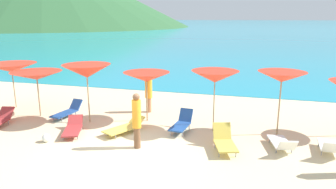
{
  "coord_description": "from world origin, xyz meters",
  "views": [
    {
      "loc": [
        3.92,
        -9.02,
        4.28
      ],
      "look_at": [
        0.68,
        2.9,
        1.2
      ],
      "focal_mm": 33.34,
      "sensor_mm": 36.0,
      "label": 1
    }
  ],
  "objects_px": {
    "umbrella_1": "(37,76)",
    "umbrella_3": "(147,77)",
    "umbrella_2": "(87,71)",
    "lounge_chair_7": "(330,146)",
    "umbrella_5": "(282,77)",
    "umbrella_0": "(12,68)",
    "beachgoer_2": "(137,119)",
    "lounge_chair_6": "(224,141)",
    "beachgoer_1": "(149,92)",
    "lounge_chair_5": "(125,127)",
    "lounge_chair_1": "(0,119)",
    "beach_ball": "(46,138)",
    "lounge_chair_0": "(182,123)",
    "lounge_chair_9": "(68,111)",
    "lounge_chair_3": "(282,143)",
    "umbrella_4": "(215,77)",
    "lounge_chair_8": "(73,128)"
  },
  "relations": [
    {
      "from": "lounge_chair_7",
      "to": "beachgoer_2",
      "type": "relative_size",
      "value": 0.75
    },
    {
      "from": "umbrella_1",
      "to": "umbrella_3",
      "type": "distance_m",
      "value": 4.85
    },
    {
      "from": "umbrella_0",
      "to": "umbrella_5",
      "type": "xyz_separation_m",
      "value": [
        12.06,
        -0.49,
        0.25
      ]
    },
    {
      "from": "umbrella_1",
      "to": "lounge_chair_6",
      "type": "distance_m",
      "value": 8.53
    },
    {
      "from": "umbrella_2",
      "to": "umbrella_4",
      "type": "relative_size",
      "value": 1.03
    },
    {
      "from": "umbrella_4",
      "to": "beach_ball",
      "type": "relative_size",
      "value": 8.05
    },
    {
      "from": "lounge_chair_9",
      "to": "beach_ball",
      "type": "relative_size",
      "value": 5.76
    },
    {
      "from": "lounge_chair_6",
      "to": "lounge_chair_9",
      "type": "bearing_deg",
      "value": 148.53
    },
    {
      "from": "lounge_chair_0",
      "to": "beachgoer_1",
      "type": "relative_size",
      "value": 0.84
    },
    {
      "from": "lounge_chair_7",
      "to": "beach_ball",
      "type": "xyz_separation_m",
      "value": [
        -9.42,
        -1.53,
        -0.12
      ]
    },
    {
      "from": "umbrella_2",
      "to": "lounge_chair_7",
      "type": "height_order",
      "value": "umbrella_2"
    },
    {
      "from": "lounge_chair_3",
      "to": "lounge_chair_5",
      "type": "height_order",
      "value": "lounge_chair_3"
    },
    {
      "from": "umbrella_0",
      "to": "umbrella_5",
      "type": "height_order",
      "value": "umbrella_5"
    },
    {
      "from": "beachgoer_2",
      "to": "beach_ball",
      "type": "xyz_separation_m",
      "value": [
        -3.27,
        -0.37,
        -0.88
      ]
    },
    {
      "from": "umbrella_5",
      "to": "lounge_chair_0",
      "type": "xyz_separation_m",
      "value": [
        -3.53,
        -0.59,
        -1.86
      ]
    },
    {
      "from": "umbrella_5",
      "to": "lounge_chair_7",
      "type": "height_order",
      "value": "umbrella_5"
    },
    {
      "from": "lounge_chair_3",
      "to": "umbrella_4",
      "type": "bearing_deg",
      "value": -38.21
    },
    {
      "from": "lounge_chair_3",
      "to": "lounge_chair_9",
      "type": "distance_m",
      "value": 8.9
    },
    {
      "from": "lounge_chair_5",
      "to": "lounge_chair_7",
      "type": "relative_size",
      "value": 1.23
    },
    {
      "from": "lounge_chair_8",
      "to": "beach_ball",
      "type": "height_order",
      "value": "lounge_chair_8"
    },
    {
      "from": "lounge_chair_6",
      "to": "beachgoer_2",
      "type": "height_order",
      "value": "beachgoer_2"
    },
    {
      "from": "umbrella_1",
      "to": "lounge_chair_3",
      "type": "relative_size",
      "value": 1.42
    },
    {
      "from": "beachgoer_1",
      "to": "beachgoer_2",
      "type": "distance_m",
      "value": 4.08
    },
    {
      "from": "lounge_chair_7",
      "to": "lounge_chair_8",
      "type": "xyz_separation_m",
      "value": [
        -8.94,
        -0.57,
        -0.04
      ]
    },
    {
      "from": "lounge_chair_0",
      "to": "beachgoer_1",
      "type": "xyz_separation_m",
      "value": [
        -2.02,
        2.04,
        0.61
      ]
    },
    {
      "from": "umbrella_2",
      "to": "lounge_chair_3",
      "type": "bearing_deg",
      "value": -6.61
    },
    {
      "from": "umbrella_1",
      "to": "lounge_chair_7",
      "type": "height_order",
      "value": "umbrella_1"
    },
    {
      "from": "umbrella_3",
      "to": "beach_ball",
      "type": "xyz_separation_m",
      "value": [
        -2.68,
        -3.14,
        -1.74
      ]
    },
    {
      "from": "lounge_chair_8",
      "to": "lounge_chair_7",
      "type": "bearing_deg",
      "value": -18.68
    },
    {
      "from": "lounge_chair_6",
      "to": "lounge_chair_8",
      "type": "relative_size",
      "value": 0.84
    },
    {
      "from": "umbrella_1",
      "to": "lounge_chair_6",
      "type": "height_order",
      "value": "umbrella_1"
    },
    {
      "from": "umbrella_3",
      "to": "beachgoer_2",
      "type": "xyz_separation_m",
      "value": [
        0.6,
        -2.77,
        -0.86
      ]
    },
    {
      "from": "umbrella_3",
      "to": "lounge_chair_9",
      "type": "relative_size",
      "value": 1.24
    },
    {
      "from": "lounge_chair_3",
      "to": "lounge_chair_5",
      "type": "xyz_separation_m",
      "value": [
        -5.62,
        0.09,
        -0.0
      ]
    },
    {
      "from": "umbrella_4",
      "to": "lounge_chair_5",
      "type": "distance_m",
      "value": 3.88
    },
    {
      "from": "lounge_chair_5",
      "to": "lounge_chair_7",
      "type": "xyz_separation_m",
      "value": [
        7.1,
        -0.02,
        0.03
      ]
    },
    {
      "from": "beach_ball",
      "to": "lounge_chair_9",
      "type": "bearing_deg",
      "value": 107.73
    },
    {
      "from": "lounge_chair_7",
      "to": "beachgoer_1",
      "type": "relative_size",
      "value": 0.8
    },
    {
      "from": "lounge_chair_1",
      "to": "lounge_chair_5",
      "type": "distance_m",
      "value": 5.24
    },
    {
      "from": "lounge_chair_1",
      "to": "beach_ball",
      "type": "distance_m",
      "value": 3.06
    },
    {
      "from": "umbrella_5",
      "to": "beach_ball",
      "type": "distance_m",
      "value": 8.65
    },
    {
      "from": "beachgoer_1",
      "to": "lounge_chair_5",
      "type": "bearing_deg",
      "value": 102.14
    },
    {
      "from": "umbrella_3",
      "to": "lounge_chair_0",
      "type": "relative_size",
      "value": 1.4
    },
    {
      "from": "lounge_chair_9",
      "to": "beachgoer_1",
      "type": "xyz_separation_m",
      "value": [
        3.21,
        1.64,
        0.67
      ]
    },
    {
      "from": "umbrella_2",
      "to": "lounge_chair_9",
      "type": "height_order",
      "value": "umbrella_2"
    },
    {
      "from": "umbrella_2",
      "to": "lounge_chair_5",
      "type": "bearing_deg",
      "value": -22.36
    },
    {
      "from": "lounge_chair_7",
      "to": "beach_ball",
      "type": "height_order",
      "value": "lounge_chair_7"
    },
    {
      "from": "lounge_chair_5",
      "to": "lounge_chair_8",
      "type": "relative_size",
      "value": 1.03
    },
    {
      "from": "umbrella_0",
      "to": "beachgoer_2",
      "type": "xyz_separation_m",
      "value": [
        7.44,
        -3.02,
        -0.92
      ]
    },
    {
      "from": "umbrella_2",
      "to": "lounge_chair_1",
      "type": "xyz_separation_m",
      "value": [
        -3.3,
        -1.34,
        -1.9
      ]
    }
  ]
}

